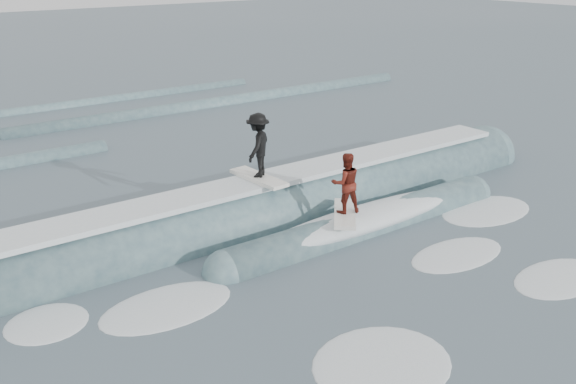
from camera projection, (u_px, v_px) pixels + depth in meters
ground at (379, 279)px, 14.92m from camera, size 160.00×160.00×0.00m
breaking_wave at (282, 218)px, 18.25m from camera, size 21.67×3.95×2.33m
surfer_black at (258, 148)px, 17.46m from camera, size 1.31×2.03×1.87m
surfer_red at (346, 187)px, 16.77m from camera, size 1.72×1.88×1.73m
whitewater at (394, 282)px, 14.82m from camera, size 14.74×6.85×0.10m
far_swells at (72, 129)px, 27.58m from camera, size 41.09×8.65×0.80m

